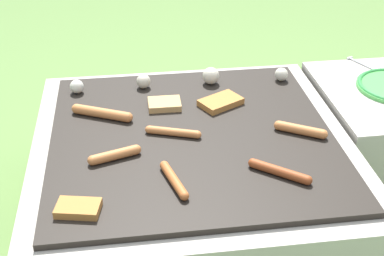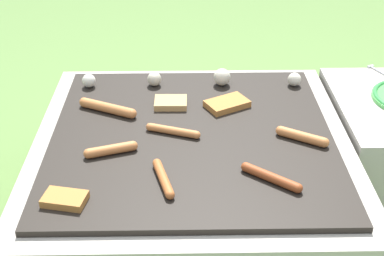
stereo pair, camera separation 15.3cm
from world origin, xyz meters
name	(u,v)px [view 2 (the right image)]	position (x,y,z in m)	size (l,w,h in m)	color
ground_plane	(192,228)	(0.00, 0.00, 0.00)	(14.00, 14.00, 0.00)	#608442
grill	(192,184)	(0.00, 0.00, 0.18)	(0.92, 0.92, 0.36)	#B2AA9E
sausage_back_center	(108,108)	(-0.26, 0.13, 0.38)	(0.19, 0.10, 0.03)	#C6753D
sausage_front_right	(173,131)	(-0.05, 0.00, 0.37)	(0.16, 0.07, 0.02)	#C6753D
sausage_front_center	(111,150)	(-0.22, -0.10, 0.38)	(0.14, 0.06, 0.03)	#C6753D
sausage_front_left	(271,177)	(0.20, -0.23, 0.38)	(0.14, 0.12, 0.02)	#93421E
sausage_back_right	(302,137)	(0.31, -0.04, 0.38)	(0.14, 0.09, 0.03)	#C6753D
sausage_mid_right	(163,178)	(-0.08, -0.23, 0.37)	(0.06, 0.16, 0.02)	#B7602D
bread_slice_left	(65,199)	(-0.31, -0.30, 0.37)	(0.11, 0.08, 0.02)	#B27033
bread_slice_right	(227,104)	(0.11, 0.16, 0.37)	(0.15, 0.13, 0.02)	#B27033
bread_slice_center	(171,103)	(-0.06, 0.17, 0.37)	(0.10, 0.08, 0.02)	tan
mushroom_row	(196,79)	(0.02, 0.31, 0.39)	(0.74, 0.06, 0.06)	silver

